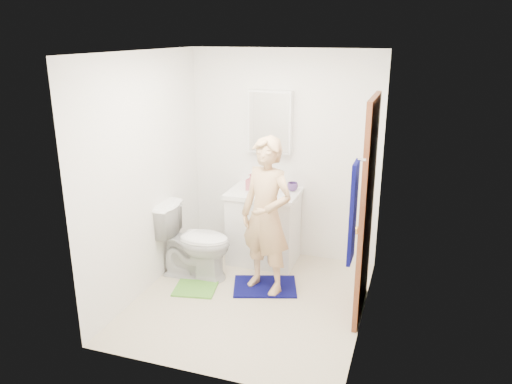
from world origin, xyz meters
TOP-DOWN VIEW (x-y plane):
  - floor at (0.00, 0.00)m, footprint 2.20×2.40m
  - ceiling at (0.00, 0.00)m, footprint 2.20×2.40m
  - wall_back at (0.00, 1.21)m, footprint 2.20×0.02m
  - wall_front at (0.00, -1.21)m, footprint 2.20×0.02m
  - wall_left at (-1.11, 0.00)m, footprint 0.02×2.40m
  - wall_right at (1.11, 0.00)m, footprint 0.02×2.40m
  - vanity_cabinet at (-0.15, 0.91)m, footprint 0.75×0.55m
  - countertop at (-0.15, 0.91)m, footprint 0.79×0.59m
  - sink_basin at (-0.15, 0.91)m, footprint 0.40×0.40m
  - faucet at (-0.15, 1.09)m, footprint 0.03×0.03m
  - medicine_cabinet at (-0.15, 1.14)m, footprint 0.50×0.12m
  - mirror_panel at (-0.15, 1.08)m, footprint 0.46×0.01m
  - door at (1.07, 0.15)m, footprint 0.05×0.80m
  - door_knob at (1.03, -0.17)m, footprint 0.07×0.07m
  - towel at (1.03, -0.57)m, footprint 0.03×0.24m
  - towel_hook at (1.07, -0.57)m, footprint 0.06×0.02m
  - toilet at (-0.75, 0.31)m, footprint 0.81×0.47m
  - bath_mat at (0.06, 0.29)m, footprint 0.76×0.64m
  - green_rug at (-0.61, 0.01)m, footprint 0.48×0.43m
  - soap_dispenser at (-0.30, 0.90)m, footprint 0.10×0.11m
  - toothbrush_cup at (0.15, 1.04)m, footprint 0.14×0.14m
  - man at (0.09, 0.24)m, footprint 0.68×0.56m

SIDE VIEW (x-z plane):
  - floor at x=0.00m, z-range -0.02..0.00m
  - green_rug at x=-0.61m, z-range 0.00..0.02m
  - bath_mat at x=0.06m, z-range 0.00..0.02m
  - vanity_cabinet at x=-0.15m, z-range 0.00..0.80m
  - toilet at x=-0.75m, z-range 0.00..0.82m
  - man at x=0.09m, z-range 0.02..1.62m
  - countertop at x=-0.15m, z-range 0.80..0.85m
  - sink_basin at x=-0.15m, z-range 0.83..0.86m
  - toothbrush_cup at x=0.15m, z-range 0.85..0.95m
  - faucet at x=-0.15m, z-range 0.85..0.97m
  - soap_dispenser at x=-0.30m, z-range 0.85..1.04m
  - door_knob at x=1.03m, z-range 0.91..0.98m
  - door at x=1.07m, z-range 0.00..2.05m
  - wall_back at x=0.00m, z-range 0.00..2.40m
  - wall_front at x=0.00m, z-range 0.00..2.40m
  - wall_left at x=-1.11m, z-range 0.00..2.40m
  - wall_right at x=1.11m, z-range 0.00..2.40m
  - towel at x=1.03m, z-range 0.85..1.65m
  - medicine_cabinet at x=-0.15m, z-range 1.25..1.95m
  - mirror_panel at x=-0.15m, z-range 1.27..1.93m
  - towel_hook at x=1.07m, z-range 1.66..1.68m
  - ceiling at x=0.00m, z-range 2.40..2.42m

